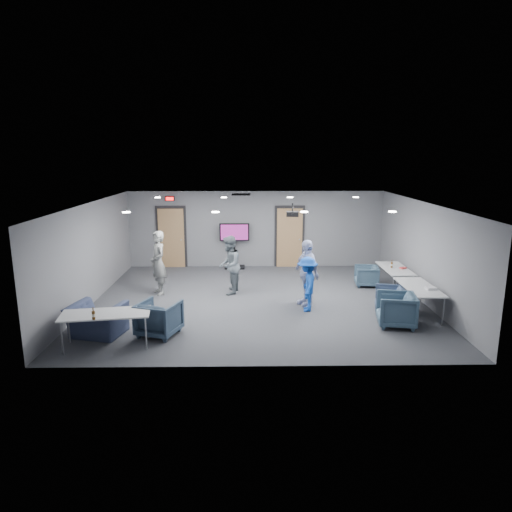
{
  "coord_description": "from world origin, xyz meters",
  "views": [
    {
      "loc": [
        -0.25,
        -12.03,
        3.95
      ],
      "look_at": [
        -0.05,
        0.3,
        1.2
      ],
      "focal_mm": 32.0,
      "sensor_mm": 36.0,
      "label": 1
    }
  ],
  "objects_px": {
    "table_right_a": "(395,270)",
    "bottle_front": "(94,315)",
    "person_b": "(229,265)",
    "chair_front_a": "(159,318)",
    "person_a": "(158,263)",
    "chair_right_c": "(396,310)",
    "chair_right_a": "(366,276)",
    "bottle_right": "(392,265)",
    "chair_front_b": "(97,320)",
    "table_right_b": "(419,288)",
    "chair_right_b": "(390,299)",
    "person_d": "(307,284)",
    "tv_stand": "(235,243)",
    "person_c": "(307,273)",
    "table_front_left": "(106,315)",
    "projector": "(292,214)"
  },
  "relations": [
    {
      "from": "projector",
      "to": "bottle_front",
      "type": "bearing_deg",
      "value": -136.84
    },
    {
      "from": "chair_front_b",
      "to": "person_d",
      "type": "bearing_deg",
      "value": -148.41
    },
    {
      "from": "bottle_front",
      "to": "person_b",
      "type": "bearing_deg",
      "value": 58.05
    },
    {
      "from": "table_front_left",
      "to": "tv_stand",
      "type": "distance_m",
      "value": 7.19
    },
    {
      "from": "chair_front_b",
      "to": "bottle_right",
      "type": "bearing_deg",
      "value": -143.44
    },
    {
      "from": "person_c",
      "to": "chair_front_b",
      "type": "bearing_deg",
      "value": -91.96
    },
    {
      "from": "chair_right_b",
      "to": "bottle_front",
      "type": "height_order",
      "value": "bottle_front"
    },
    {
      "from": "person_b",
      "to": "chair_front_b",
      "type": "bearing_deg",
      "value": -33.86
    },
    {
      "from": "person_b",
      "to": "table_right_b",
      "type": "height_order",
      "value": "person_b"
    },
    {
      "from": "person_c",
      "to": "chair_right_a",
      "type": "distance_m",
      "value": 2.78
    },
    {
      "from": "person_b",
      "to": "bottle_front",
      "type": "relative_size",
      "value": 6.72
    },
    {
      "from": "projector",
      "to": "table_right_a",
      "type": "bearing_deg",
      "value": 16.85
    },
    {
      "from": "person_a",
      "to": "person_d",
      "type": "relative_size",
      "value": 1.3
    },
    {
      "from": "chair_right_b",
      "to": "person_d",
      "type": "bearing_deg",
      "value": -78.35
    },
    {
      "from": "person_d",
      "to": "projector",
      "type": "xyz_separation_m",
      "value": [
        -0.32,
        0.88,
        1.7
      ]
    },
    {
      "from": "bottle_right",
      "to": "table_right_b",
      "type": "bearing_deg",
      "value": -87.26
    },
    {
      "from": "person_b",
      "to": "person_a",
      "type": "bearing_deg",
      "value": -81.8
    },
    {
      "from": "chair_right_b",
      "to": "tv_stand",
      "type": "distance_m",
      "value": 6.26
    },
    {
      "from": "person_a",
      "to": "bottle_front",
      "type": "height_order",
      "value": "person_a"
    },
    {
      "from": "table_front_left",
      "to": "bottle_right",
      "type": "bearing_deg",
      "value": 19.37
    },
    {
      "from": "person_a",
      "to": "chair_front_b",
      "type": "height_order",
      "value": "person_a"
    },
    {
      "from": "person_b",
      "to": "table_right_b",
      "type": "distance_m",
      "value": 5.17
    },
    {
      "from": "person_b",
      "to": "chair_right_c",
      "type": "relative_size",
      "value": 1.96
    },
    {
      "from": "chair_right_a",
      "to": "tv_stand",
      "type": "height_order",
      "value": "tv_stand"
    },
    {
      "from": "chair_right_b",
      "to": "tv_stand",
      "type": "relative_size",
      "value": 0.45
    },
    {
      "from": "bottle_front",
      "to": "bottle_right",
      "type": "height_order",
      "value": "bottle_front"
    },
    {
      "from": "chair_right_c",
      "to": "tv_stand",
      "type": "relative_size",
      "value": 0.54
    },
    {
      "from": "chair_front_a",
      "to": "table_front_left",
      "type": "xyz_separation_m",
      "value": [
        -0.98,
        -0.6,
        0.3
      ]
    },
    {
      "from": "person_a",
      "to": "person_c",
      "type": "height_order",
      "value": "person_a"
    },
    {
      "from": "chair_right_a",
      "to": "table_right_a",
      "type": "relative_size",
      "value": 0.41
    },
    {
      "from": "person_d",
      "to": "bottle_front",
      "type": "height_order",
      "value": "person_d"
    },
    {
      "from": "table_right_a",
      "to": "bottle_front",
      "type": "distance_m",
      "value": 8.43
    },
    {
      "from": "chair_front_a",
      "to": "person_d",
      "type": "bearing_deg",
      "value": -136.63
    },
    {
      "from": "table_right_a",
      "to": "chair_front_b",
      "type": "bearing_deg",
      "value": 112.36
    },
    {
      "from": "table_right_b",
      "to": "projector",
      "type": "bearing_deg",
      "value": 68.47
    },
    {
      "from": "chair_front_b",
      "to": "person_b",
      "type": "bearing_deg",
      "value": -118.66
    },
    {
      "from": "person_c",
      "to": "person_d",
      "type": "height_order",
      "value": "person_c"
    },
    {
      "from": "chair_right_a",
      "to": "bottle_right",
      "type": "bearing_deg",
      "value": 48.46
    },
    {
      "from": "person_b",
      "to": "chair_front_a",
      "type": "height_order",
      "value": "person_b"
    },
    {
      "from": "table_front_left",
      "to": "bottle_front",
      "type": "xyz_separation_m",
      "value": [
        -0.12,
        -0.37,
        0.14
      ]
    },
    {
      "from": "table_front_left",
      "to": "bottle_right",
      "type": "relative_size",
      "value": 8.25
    },
    {
      "from": "person_a",
      "to": "table_right_b",
      "type": "xyz_separation_m",
      "value": [
        6.85,
        -1.86,
        -0.24
      ]
    },
    {
      "from": "person_d",
      "to": "chair_front_b",
      "type": "bearing_deg",
      "value": -66.55
    },
    {
      "from": "bottle_right",
      "to": "chair_right_b",
      "type": "bearing_deg",
      "value": -107.89
    },
    {
      "from": "projector",
      "to": "chair_front_b",
      "type": "bearing_deg",
      "value": -147.23
    },
    {
      "from": "bottle_right",
      "to": "bottle_front",
      "type": "bearing_deg",
      "value": -150.18
    },
    {
      "from": "person_b",
      "to": "chair_right_a",
      "type": "bearing_deg",
      "value": 108.29
    },
    {
      "from": "chair_right_a",
      "to": "projector",
      "type": "xyz_separation_m",
      "value": [
        -2.44,
        -1.36,
        2.09
      ]
    },
    {
      "from": "person_a",
      "to": "person_d",
      "type": "distance_m",
      "value": 4.37
    },
    {
      "from": "person_a",
      "to": "chair_right_a",
      "type": "relative_size",
      "value": 2.67
    }
  ]
}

